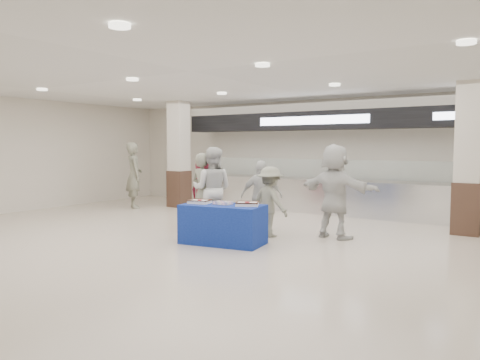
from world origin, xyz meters
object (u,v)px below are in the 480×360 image
Objects in this scene: sheet_cake_right at (247,203)px; civilian_white at (335,191)px; display_table at (223,224)px; civilian_maroon at (204,192)px; soldier_b at (270,202)px; cupcake_tray at (223,203)px; chef_short at (261,196)px; soldier_a at (203,192)px; sheet_cake_left at (200,201)px; chef_tall at (212,189)px; soldier_bg at (134,175)px.

sheet_cake_right is 0.27× the size of civilian_white.
civilian_maroon is at bearing 129.20° from display_table.
cupcake_tray is at bearing 89.09° from soldier_b.
chef_short is 1.65m from civilian_white.
soldier_a is 1.10× the size of chef_short.
sheet_cake_left is 0.25× the size of chef_tall.
soldier_bg is (-4.73, 2.76, 0.19)m from sheet_cake_left.
chef_tall is at bearing 25.61° from soldier_b.
soldier_bg is at bearing -19.52° from civilian_maroon.
display_table is 0.91× the size of soldier_a.
cupcake_tray is 2.30m from civilian_white.
sheet_cake_right is at bearing 4.56° from display_table.
soldier_bg reaches higher than soldier_b.
cupcake_tray is at bearing 139.69° from civilian_maroon.
chef_short is at bearing -159.24° from soldier_bg.
display_table is at bearing 139.39° from civilian_maroon.
sheet_cake_left is at bearing -164.90° from cupcake_tray.
soldier_a is 4.40m from soldier_bg.
chef_tall is (-1.47, 0.86, 0.12)m from sheet_cake_right.
chef_short is at bearing -22.63° from soldier_b.
cupcake_tray is 1.36m from chef_tall.
soldier_a is 2.86m from civilian_white.
soldier_a is 1.18× the size of soldier_b.
display_table is at bearing 90.79° from soldier_b.
soldier_b is at bearing 113.50° from chef_short.
chef_short is 5.26m from soldier_bg.
chef_short is (1.38, 0.26, -0.03)m from civilian_maroon.
sheet_cake_left is at bearing 134.59° from soldier_a.
sheet_cake_left is 0.27× the size of soldier_a.
soldier_b is at bearing -162.55° from soldier_a.
sheet_cake_left is 2.72m from civilian_white.
chef_short reaches higher than sheet_cake_right.
sheet_cake_left is 0.48m from cupcake_tray.
chef_tall reaches higher than soldier_a.
sheet_cake_left is at bearing 125.99° from civilian_maroon.
civilian_maroon reaches higher than chef_short.
soldier_a reaches higher than display_table.
display_table is 0.97× the size of civilian_maroon.
soldier_b is at bearing 69.52° from cupcake_tray.
civilian_white is 0.97× the size of soldier_bg.
civilian_maroon reaches higher than cupcake_tray.
civilian_maroon is (-1.46, 1.29, 0.43)m from display_table.
cupcake_tray reaches higher than display_table.
display_table is 0.65m from sheet_cake_left.
civilian_maroon is 1.11× the size of soldier_b.
civilian_white reaches higher than civilian_maroon.
sheet_cake_left is 0.99m from sheet_cake_right.
sheet_cake_right is at bearing 86.98° from chef_short.
chef_short is 1.07× the size of soldier_b.
sheet_cake_right is 1.71m from chef_tall.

